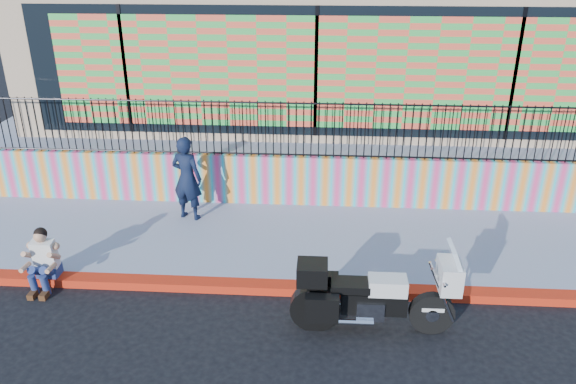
{
  "coord_description": "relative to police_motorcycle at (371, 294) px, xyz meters",
  "views": [
    {
      "loc": [
        0.2,
        -8.0,
        5.4
      ],
      "look_at": [
        -0.41,
        1.2,
        1.32
      ],
      "focal_mm": 35.0,
      "sensor_mm": 36.0,
      "label": 1
    }
  ],
  "objects": [
    {
      "name": "ground",
      "position": [
        -0.97,
        0.93,
        -0.63
      ],
      "size": [
        90.0,
        90.0,
        0.0
      ],
      "primitive_type": "plane",
      "color": "black",
      "rests_on": "ground"
    },
    {
      "name": "red_curb",
      "position": [
        -0.97,
        0.93,
        -0.56
      ],
      "size": [
        16.0,
        0.3,
        0.15
      ],
      "primitive_type": "cube",
      "color": "red",
      "rests_on": "ground"
    },
    {
      "name": "sidewalk",
      "position": [
        -0.97,
        2.58,
        -0.56
      ],
      "size": [
        16.0,
        3.0,
        0.15
      ],
      "primitive_type": "cube",
      "color": "#888FA3",
      "rests_on": "ground"
    },
    {
      "name": "mural_wall",
      "position": [
        -0.97,
        4.18,
        0.07
      ],
      "size": [
        16.0,
        0.2,
        1.1
      ],
      "primitive_type": "cube",
      "color": "#DE3A76",
      "rests_on": "sidewalk"
    },
    {
      "name": "metal_fence",
      "position": [
        -0.97,
        4.18,
        1.22
      ],
      "size": [
        15.8,
        0.04,
        1.2
      ],
      "primitive_type": null,
      "color": "black",
      "rests_on": "mural_wall"
    },
    {
      "name": "elevated_platform",
      "position": [
        -0.97,
        9.28,
        -0.01
      ],
      "size": [
        16.0,
        10.0,
        1.25
      ],
      "primitive_type": "cube",
      "color": "#888FA3",
      "rests_on": "ground"
    },
    {
      "name": "storefront_building",
      "position": [
        -0.97,
        9.06,
        2.62
      ],
      "size": [
        14.0,
        8.06,
        4.0
      ],
      "color": "tan",
      "rests_on": "elevated_platform"
    },
    {
      "name": "police_motorcycle",
      "position": [
        0.0,
        0.0,
        0.0
      ],
      "size": [
        2.43,
        0.8,
        1.51
      ],
      "color": "black",
      "rests_on": "ground"
    },
    {
      "name": "police_officer",
      "position": [
        -3.52,
        3.33,
        0.4
      ],
      "size": [
        0.74,
        0.59,
        1.77
      ],
      "primitive_type": "imported",
      "rotation": [
        0.0,
        0.0,
        2.85
      ],
      "color": "black",
      "rests_on": "sidewalk"
    },
    {
      "name": "seated_man",
      "position": [
        -5.44,
        0.76,
        -0.18
      ],
      "size": [
        0.54,
        0.71,
        1.06
      ],
      "color": "navy",
      "rests_on": "ground"
    }
  ]
}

